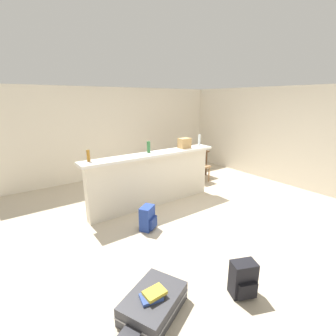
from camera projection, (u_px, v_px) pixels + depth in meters
ground_plane at (190, 208)px, 5.08m from camera, size 13.00×13.00×0.05m
wall_back at (123, 132)px, 7.11m from camera, size 6.60×0.10×2.50m
wall_right at (268, 134)px, 6.67m from camera, size 0.10×6.00×2.50m
partition_half_wall at (153, 181)px, 5.05m from camera, size 2.80×0.20×1.08m
bar_countertop at (153, 154)px, 4.90m from camera, size 2.96×0.40×0.05m
bottle_amber at (88, 156)px, 4.22m from camera, size 0.06×0.06×0.21m
bottle_green at (149, 147)px, 4.91m from camera, size 0.07×0.07×0.23m
bottle_clear at (199, 140)px, 5.57m from camera, size 0.06×0.06×0.28m
grocery_bag at (184, 143)px, 5.37m from camera, size 0.26×0.18×0.22m
dining_table at (186, 154)px, 7.02m from camera, size 1.10×0.80×0.74m
dining_chair_near_partition at (199, 162)px, 6.60m from camera, size 0.41×0.41×0.93m
suitcase_flat_charcoal at (153, 303)px, 2.56m from camera, size 0.89×0.74×0.22m
backpack_black at (243, 279)px, 2.77m from camera, size 0.33×0.31×0.42m
backpack_blue at (148, 218)px, 4.18m from camera, size 0.34×0.33×0.42m
book_stack at (153, 295)px, 2.48m from camera, size 0.28×0.20×0.07m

